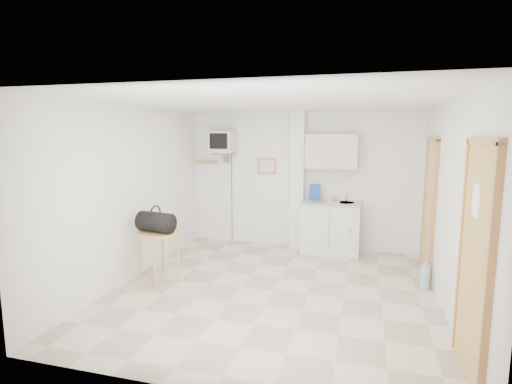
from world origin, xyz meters
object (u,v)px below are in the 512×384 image
(round_table, at_px, (158,239))
(water_bottle, at_px, (425,277))
(duffel_bag, at_px, (156,222))
(crt_television, at_px, (223,143))

(round_table, relative_size, water_bottle, 1.99)
(duffel_bag, xyz_separation_m, water_bottle, (3.63, 0.79, -0.72))
(duffel_bag, bearing_deg, water_bottle, 22.31)
(round_table, bearing_deg, duffel_bag, -95.64)
(duffel_bag, distance_m, water_bottle, 3.79)
(round_table, bearing_deg, water_bottle, 11.57)
(crt_television, height_order, round_table, crt_television)
(crt_television, relative_size, water_bottle, 5.78)
(crt_television, xyz_separation_m, round_table, (-0.20, -2.13, -1.30))
(crt_television, distance_m, water_bottle, 4.10)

